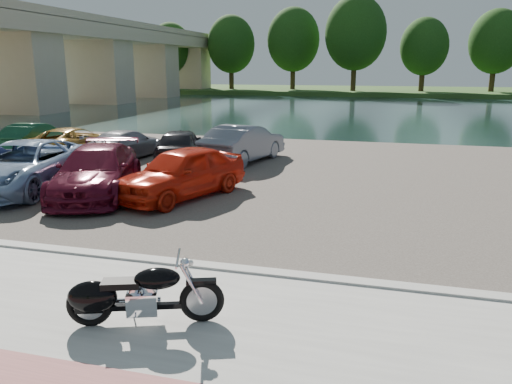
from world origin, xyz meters
TOP-DOWN VIEW (x-y plane):
  - ground at (0.00, 0.00)m, footprint 200.00×200.00m
  - promenade at (0.00, -1.00)m, footprint 60.00×6.00m
  - kerb at (0.00, 2.00)m, footprint 60.00×0.30m
  - parking_lot at (0.00, 11.00)m, footprint 60.00×18.00m
  - river at (0.00, 40.00)m, footprint 120.00×40.00m
  - far_bank at (0.00, 72.00)m, footprint 120.00×24.00m
  - bridge at (-28.00, 41.02)m, footprint 7.00×56.00m
  - far_trees at (4.36, 65.79)m, footprint 70.25×10.68m
  - motorcycle at (-1.14, -0.39)m, footprint 2.24×1.08m
  - car_2 at (-8.67, 6.49)m, footprint 3.29×5.82m
  - car_3 at (-6.09, 6.54)m, footprint 3.60×5.48m
  - car_4 at (-3.52, 6.98)m, footprint 3.23×4.78m
  - car_5 at (-13.38, 12.92)m, footprint 1.82×4.14m
  - car_6 at (-11.01, 12.40)m, footprint 2.17×4.55m
  - car_7 at (-8.43, 12.47)m, footprint 2.06×4.33m
  - car_8 at (-5.89, 12.30)m, footprint 2.62×4.35m
  - car_9 at (-3.38, 12.97)m, footprint 2.59×4.87m

SIDE VIEW (x-z plane):
  - ground at x=0.00m, z-range 0.00..0.00m
  - river at x=0.00m, z-range 0.00..0.00m
  - parking_lot at x=0.00m, z-range 0.00..0.04m
  - promenade at x=0.00m, z-range 0.00..0.10m
  - kerb at x=0.00m, z-range 0.00..0.14m
  - far_bank at x=0.00m, z-range 0.00..0.60m
  - motorcycle at x=-1.14m, z-range 0.04..1.09m
  - car_7 at x=-8.43m, z-range 0.04..1.26m
  - car_6 at x=-11.01m, z-range 0.04..1.29m
  - car_5 at x=-13.38m, z-range 0.04..1.36m
  - car_8 at x=-5.89m, z-range 0.04..1.43m
  - car_3 at x=-6.09m, z-range 0.04..1.52m
  - car_4 at x=-3.52m, z-range 0.04..1.55m
  - car_9 at x=-3.38m, z-range 0.04..1.57m
  - car_2 at x=-8.67m, z-range 0.04..1.57m
  - bridge at x=-28.00m, z-range 1.24..9.79m
  - far_trees at x=4.36m, z-range 1.23..13.75m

